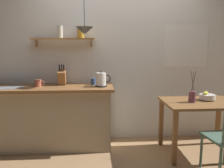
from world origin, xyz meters
name	(u,v)px	position (x,y,z in m)	size (l,w,h in m)	color
ground_plane	(120,154)	(0.00, 0.00, 0.00)	(14.00, 14.00, 0.00)	#A87F56
back_wall	(130,55)	(0.20, 0.65, 1.35)	(6.80, 0.11, 2.70)	white
kitchen_counter	(50,117)	(-1.00, 0.32, 0.46)	(1.83, 0.63, 0.92)	tan
wall_shelf	(69,36)	(-0.72, 0.49, 1.63)	(0.91, 0.20, 0.31)	tan
dining_table	(200,110)	(1.08, -0.03, 0.62)	(0.98, 0.72, 0.74)	brown
fruit_bowl	(207,96)	(1.21, 0.05, 0.79)	(0.21, 0.21, 0.13)	silver
twig_vase	(192,96)	(0.95, -0.06, 0.82)	(0.10, 0.10, 0.43)	brown
electric_kettle	(101,80)	(-0.25, 0.25, 1.01)	(0.25, 0.17, 0.22)	black
knife_block	(62,77)	(-0.83, 0.43, 1.03)	(0.11, 0.19, 0.31)	#9E6B3D
coffee_mug_by_sink	(38,83)	(-1.15, 0.32, 0.96)	(0.14, 0.10, 0.10)	#C6664C
coffee_mug_spare	(93,82)	(-0.37, 0.40, 0.97)	(0.12, 0.08, 0.10)	#3D5B89
pendant_lamp	(85,31)	(-0.48, 0.27, 1.69)	(0.24, 0.24, 0.62)	black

